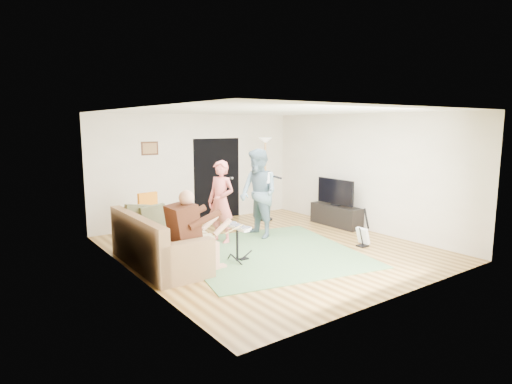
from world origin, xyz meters
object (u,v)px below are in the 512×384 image
at_px(guitar_spare, 363,236).
at_px(dining_chair, 152,225).
at_px(tv_cabinet, 336,215).
at_px(television, 335,191).
at_px(drum_kit, 237,245).
at_px(sofa, 154,249).
at_px(torchiere_lamp, 265,164).
at_px(guitarist, 258,194).
at_px(singer, 221,202).

distance_m(guitar_spare, dining_chair, 4.34).
bearing_deg(dining_chair, guitar_spare, -45.51).
bearing_deg(tv_cabinet, television, 180.00).
height_order(drum_kit, tv_cabinet, drum_kit).
height_order(sofa, torchiere_lamp, torchiere_lamp).
relative_size(sofa, guitarist, 1.18).
xyz_separation_m(guitarist, tv_cabinet, (2.18, -0.23, -0.72)).
bearing_deg(television, singer, 173.19).
height_order(drum_kit, guitar_spare, guitar_spare).
height_order(drum_kit, torchiere_lamp, torchiere_lamp).
bearing_deg(guitarist, dining_chair, -113.29).
height_order(singer, guitar_spare, singer).
relative_size(sofa, television, 2.05).
relative_size(sofa, dining_chair, 2.19).
height_order(sofa, television, television).
bearing_deg(tv_cabinet, guitarist, 173.96).
relative_size(guitar_spare, television, 0.71).
distance_m(drum_kit, torchiere_lamp, 3.69).
bearing_deg(singer, drum_kit, -40.19).
bearing_deg(dining_chair, television, -21.38).
height_order(torchiere_lamp, television, torchiere_lamp).
relative_size(dining_chair, television, 0.94).
distance_m(torchiere_lamp, dining_chair, 3.43).
height_order(sofa, guitar_spare, sofa).
bearing_deg(guitar_spare, sofa, 161.34).
distance_m(tv_cabinet, television, 0.60).
relative_size(guitar_spare, dining_chair, 0.76).
xyz_separation_m(drum_kit, dining_chair, (-0.75, 2.08, 0.07)).
bearing_deg(torchiere_lamp, singer, -149.92).
relative_size(tv_cabinet, television, 1.25).
relative_size(torchiere_lamp, tv_cabinet, 1.52).
relative_size(guitar_spare, tv_cabinet, 0.56).
xyz_separation_m(guitarist, guitar_spare, (1.29, -1.84, -0.74)).
height_order(sofa, tv_cabinet, sofa).
bearing_deg(guitarist, tv_cabinet, 84.55).
bearing_deg(guitar_spare, guitarist, 124.97).
xyz_separation_m(guitarist, television, (2.13, -0.23, -0.12)).
xyz_separation_m(sofa, torchiere_lamp, (3.79, 1.83, 1.15)).
distance_m(sofa, torchiere_lamp, 4.36).
distance_m(sofa, television, 4.79).
height_order(drum_kit, dining_chair, dining_chair).
distance_m(sofa, tv_cabinet, 4.81).
bearing_deg(sofa, tv_cabinet, 3.43).
xyz_separation_m(sofa, drum_kit, (1.30, -0.65, -0.01)).
bearing_deg(guitar_spare, drum_kit, 165.58).
distance_m(guitar_spare, torchiere_lamp, 3.38).
bearing_deg(sofa, singer, 20.28).
xyz_separation_m(sofa, guitar_spare, (3.91, -1.32, -0.08)).
bearing_deg(singer, dining_chair, -144.48).
bearing_deg(sofa, guitar_spare, -18.66).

